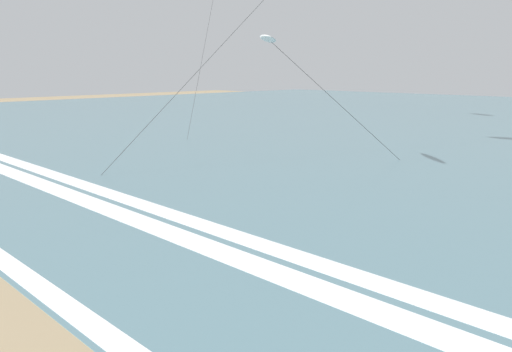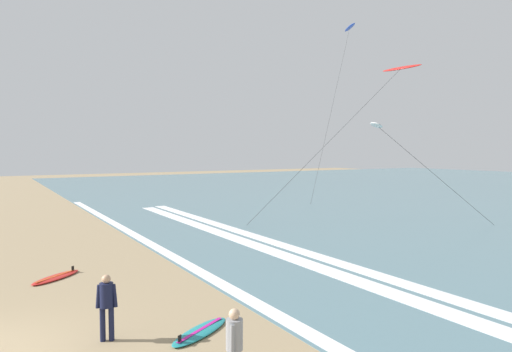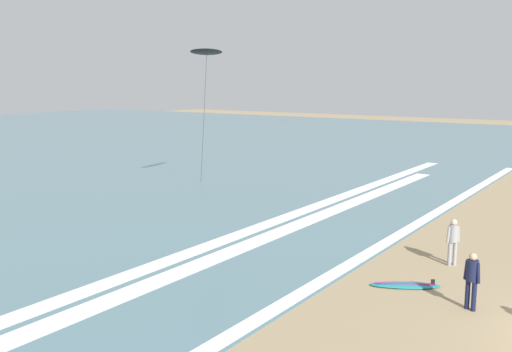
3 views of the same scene
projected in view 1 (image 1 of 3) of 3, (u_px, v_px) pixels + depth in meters
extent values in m
cube|color=white|center=(71.00, 310.00, 9.80)|extent=(58.95, 0.53, 0.01)
cube|color=white|center=(237.00, 258.00, 12.45)|extent=(45.97, 0.90, 0.01)
cube|color=white|center=(347.00, 273.00, 11.53)|extent=(51.96, 0.79, 0.01)
cylinder|color=#333333|center=(209.00, 59.00, 25.09)|extent=(1.06, 12.19, 10.45)
ellipsoid|color=white|center=(268.00, 39.00, 22.99)|extent=(2.88, 2.74, 0.43)
cylinder|color=#333333|center=(338.00, 103.00, 24.51)|extent=(3.80, 6.23, 6.08)
cylinder|color=#333333|center=(210.00, 14.00, 37.84)|extent=(6.69, 10.34, 17.72)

